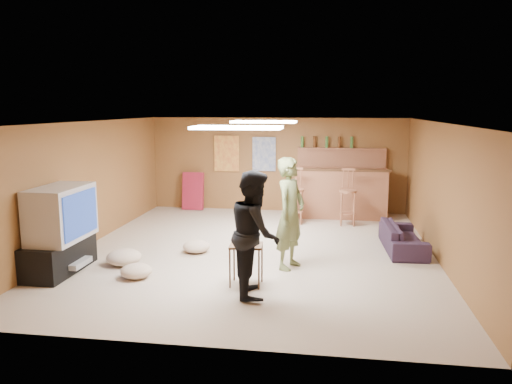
# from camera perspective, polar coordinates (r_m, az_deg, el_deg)

# --- Properties ---
(ground) EXTENTS (7.00, 7.00, 0.00)m
(ground) POSITION_cam_1_polar(r_m,az_deg,el_deg) (8.62, -0.20, -6.79)
(ground) COLOR tan
(ground) RESTS_ON ground
(ceiling) EXTENTS (6.00, 7.00, 0.02)m
(ceiling) POSITION_cam_1_polar(r_m,az_deg,el_deg) (8.27, -0.21, 7.99)
(ceiling) COLOR silver
(ceiling) RESTS_ON ground
(wall_back) EXTENTS (6.00, 0.02, 2.20)m
(wall_back) POSITION_cam_1_polar(r_m,az_deg,el_deg) (11.81, 2.39, 3.14)
(wall_back) COLOR brown
(wall_back) RESTS_ON ground
(wall_front) EXTENTS (6.00, 0.02, 2.20)m
(wall_front) POSITION_cam_1_polar(r_m,az_deg,el_deg) (5.02, -6.35, -5.90)
(wall_front) COLOR brown
(wall_front) RESTS_ON ground
(wall_left) EXTENTS (0.02, 7.00, 2.20)m
(wall_left) POSITION_cam_1_polar(r_m,az_deg,el_deg) (9.31, -18.77, 0.87)
(wall_left) COLOR brown
(wall_left) RESTS_ON ground
(wall_right) EXTENTS (0.02, 7.00, 2.20)m
(wall_right) POSITION_cam_1_polar(r_m,az_deg,el_deg) (8.46, 20.31, -0.07)
(wall_right) COLOR brown
(wall_right) RESTS_ON ground
(tv_stand) EXTENTS (0.55, 1.30, 0.50)m
(tv_stand) POSITION_cam_1_polar(r_m,az_deg,el_deg) (8.07, -21.54, -6.78)
(tv_stand) COLOR black
(tv_stand) RESTS_ON ground
(dvd_box) EXTENTS (0.35, 0.50, 0.08)m
(dvd_box) POSITION_cam_1_polar(r_m,az_deg,el_deg) (7.99, -20.12, -7.60)
(dvd_box) COLOR #B2B2B7
(dvd_box) RESTS_ON tv_stand
(tv_body) EXTENTS (0.60, 1.10, 0.80)m
(tv_body) POSITION_cam_1_polar(r_m,az_deg,el_deg) (7.89, -21.39, -2.29)
(tv_body) COLOR #B2B2B7
(tv_body) RESTS_ON tv_stand
(tv_screen) EXTENTS (0.02, 0.95, 0.65)m
(tv_screen) POSITION_cam_1_polar(r_m,az_deg,el_deg) (7.74, -19.40, -2.39)
(tv_screen) COLOR navy
(tv_screen) RESTS_ON tv_body
(bar_counter) EXTENTS (2.00, 0.60, 1.10)m
(bar_counter) POSITION_cam_1_polar(r_m,az_deg,el_deg) (11.28, 9.66, -0.12)
(bar_counter) COLOR brown
(bar_counter) RESTS_ON ground
(bar_lip) EXTENTS (2.10, 0.12, 0.05)m
(bar_lip) POSITION_cam_1_polar(r_m,az_deg,el_deg) (10.95, 9.77, 2.49)
(bar_lip) COLOR #3F2514
(bar_lip) RESTS_ON bar_counter
(bar_shelf) EXTENTS (2.00, 0.18, 0.05)m
(bar_shelf) POSITION_cam_1_polar(r_m,az_deg,el_deg) (11.61, 9.76, 4.88)
(bar_shelf) COLOR brown
(bar_shelf) RESTS_ON bar_backing
(bar_backing) EXTENTS (2.00, 0.14, 0.60)m
(bar_backing) POSITION_cam_1_polar(r_m,az_deg,el_deg) (11.66, 9.72, 3.42)
(bar_backing) COLOR brown
(bar_backing) RESTS_ON bar_counter
(poster_left) EXTENTS (0.60, 0.03, 0.85)m
(poster_left) POSITION_cam_1_polar(r_m,az_deg,el_deg) (11.94, -3.37, 4.40)
(poster_left) COLOR #BF3F26
(poster_left) RESTS_ON wall_back
(poster_right) EXTENTS (0.55, 0.03, 0.80)m
(poster_right) POSITION_cam_1_polar(r_m,az_deg,el_deg) (11.78, 0.93, 4.35)
(poster_right) COLOR #334C99
(poster_right) RESTS_ON wall_back
(folding_chair_stack) EXTENTS (0.50, 0.26, 0.91)m
(folding_chair_stack) POSITION_cam_1_polar(r_m,az_deg,el_deg) (12.09, -7.20, 0.11)
(folding_chair_stack) COLOR maroon
(folding_chair_stack) RESTS_ON ground
(ceiling_panel_front) EXTENTS (1.20, 0.60, 0.04)m
(ceiling_panel_front) POSITION_cam_1_polar(r_m,az_deg,el_deg) (6.79, -2.16, 7.36)
(ceiling_panel_front) COLOR white
(ceiling_panel_front) RESTS_ON ceiling
(ceiling_panel_back) EXTENTS (1.20, 0.60, 0.04)m
(ceiling_panel_back) POSITION_cam_1_polar(r_m,az_deg,el_deg) (9.46, 0.91, 8.02)
(ceiling_panel_back) COLOR white
(ceiling_panel_back) RESTS_ON ceiling
(person_olive) EXTENTS (0.61, 0.73, 1.71)m
(person_olive) POSITION_cam_1_polar(r_m,az_deg,el_deg) (7.58, 3.93, -2.45)
(person_olive) COLOR #636D3F
(person_olive) RESTS_ON ground
(person_black) EXTENTS (0.77, 0.91, 1.65)m
(person_black) POSITION_cam_1_polar(r_m,az_deg,el_deg) (6.50, -0.14, -4.73)
(person_black) COLOR black
(person_black) RESTS_ON ground
(sofa) EXTENTS (0.68, 1.59, 0.46)m
(sofa) POSITION_cam_1_polar(r_m,az_deg,el_deg) (9.00, 16.45, -4.98)
(sofa) COLOR black
(sofa) RESTS_ON ground
(tray_table) EXTENTS (0.47, 0.39, 0.58)m
(tray_table) POSITION_cam_1_polar(r_m,az_deg,el_deg) (6.98, -1.13, -8.31)
(tray_table) COLOR #3F2514
(tray_table) RESTS_ON ground
(cup_red_near) EXTENTS (0.09, 0.09, 0.10)m
(cup_red_near) POSITION_cam_1_polar(r_m,az_deg,el_deg) (6.94, -1.93, -5.47)
(cup_red_near) COLOR #B00B1C
(cup_red_near) RESTS_ON tray_table
(cup_red_far) EXTENTS (0.12, 0.12, 0.12)m
(cup_red_far) POSITION_cam_1_polar(r_m,az_deg,el_deg) (6.79, -0.60, -5.74)
(cup_red_far) COLOR #B00B1C
(cup_red_far) RESTS_ON tray_table
(cup_blue) EXTENTS (0.10, 0.10, 0.11)m
(cup_blue) POSITION_cam_1_polar(r_m,az_deg,el_deg) (6.96, -0.02, -5.40)
(cup_blue) COLOR #1C1699
(cup_blue) RESTS_ON tray_table
(bar_stool_left) EXTENTS (0.44, 0.44, 1.10)m
(bar_stool_left) POSITION_cam_1_polar(r_m,az_deg,el_deg) (10.56, 4.52, -0.67)
(bar_stool_left) COLOR brown
(bar_stool_left) RESTS_ON ground
(bar_stool_right) EXTENTS (0.47, 0.47, 1.27)m
(bar_stool_right) POSITION_cam_1_polar(r_m,az_deg,el_deg) (10.54, 10.47, -0.36)
(bar_stool_right) COLOR brown
(bar_stool_right) RESTS_ON ground
(cushion_near_tv) EXTENTS (0.54, 0.54, 0.24)m
(cushion_near_tv) POSITION_cam_1_polar(r_m,az_deg,el_deg) (8.15, -14.87, -7.20)
(cushion_near_tv) COLOR tan
(cushion_near_tv) RESTS_ON ground
(cushion_mid) EXTENTS (0.54, 0.54, 0.20)m
(cushion_mid) POSITION_cam_1_polar(r_m,az_deg,el_deg) (8.60, -6.83, -6.20)
(cushion_mid) COLOR tan
(cushion_mid) RESTS_ON ground
(cushion_far) EXTENTS (0.49, 0.49, 0.20)m
(cushion_far) POSITION_cam_1_polar(r_m,az_deg,el_deg) (7.51, -13.53, -8.77)
(cushion_far) COLOR tan
(cushion_far) RESTS_ON ground
(bottle_row) EXTENTS (1.20, 0.08, 0.26)m
(bottle_row) POSITION_cam_1_polar(r_m,az_deg,el_deg) (11.58, 8.09, 5.68)
(bottle_row) COLOR #3F7233
(bottle_row) RESTS_ON bar_shelf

